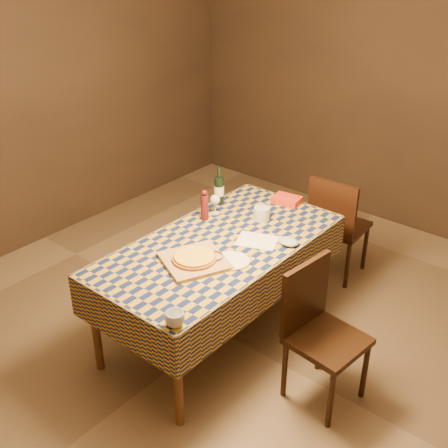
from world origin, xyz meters
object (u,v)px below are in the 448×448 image
at_px(cutting_board, 195,261).
at_px(white_plate, 232,261).
at_px(bowl, 214,258).
at_px(chair_right, 318,325).
at_px(dining_table, 219,253).
at_px(wine_bottle, 219,190).
at_px(pizza, 194,257).
at_px(chair_far, 336,222).

height_order(cutting_board, white_plate, cutting_board).
xyz_separation_m(bowl, chair_right, (0.73, 0.14, -0.27)).
xyz_separation_m(dining_table, cutting_board, (0.04, -0.30, 0.09)).
distance_m(wine_bottle, chair_right, 1.42).
bearing_deg(wine_bottle, pizza, -60.07).
distance_m(cutting_board, chair_right, 0.88).
distance_m(bowl, chair_far, 1.44).
distance_m(cutting_board, wine_bottle, 0.91).
bearing_deg(chair_right, cutting_board, -163.84).
distance_m(bowl, wine_bottle, 0.86).
distance_m(pizza, white_plate, 0.25).
height_order(pizza, bowl, pizza).
bearing_deg(pizza, chair_far, 81.92).
relative_size(pizza, white_plate, 1.45).
bearing_deg(wine_bottle, chair_right, -23.35).
bearing_deg(dining_table, chair_right, -4.03).
distance_m(dining_table, chair_right, 0.87).
distance_m(pizza, chair_right, 0.89).
xyz_separation_m(dining_table, pizza, (0.04, -0.30, 0.11)).
distance_m(white_plate, chair_far, 1.37).
height_order(bowl, wine_bottle, wine_bottle).
xyz_separation_m(white_plate, chair_far, (0.03, 1.34, -0.25)).
distance_m(dining_table, wine_bottle, 0.66).
bearing_deg(bowl, wine_bottle, 127.76).
distance_m(bowl, chair_right, 0.79).
xyz_separation_m(dining_table, chair_right, (0.85, -0.06, -0.17)).
xyz_separation_m(cutting_board, chair_right, (0.81, 0.24, -0.26)).
relative_size(dining_table, wine_bottle, 6.02).
relative_size(dining_table, white_plate, 8.01).
distance_m(pizza, wine_bottle, 0.90).
distance_m(cutting_board, chair_far, 1.54).
height_order(pizza, wine_bottle, wine_bottle).
distance_m(cutting_board, pizza, 0.03).
height_order(dining_table, bowl, bowl).
height_order(wine_bottle, chair_right, wine_bottle).
relative_size(pizza, chair_far, 0.36).
xyz_separation_m(pizza, white_plate, (0.18, 0.16, -0.03)).
bearing_deg(wine_bottle, bowl, -52.24).
relative_size(dining_table, chair_right, 1.98).
relative_size(dining_table, bowl, 14.81).
height_order(dining_table, cutting_board, cutting_board).
xyz_separation_m(cutting_board, bowl, (0.08, 0.10, 0.01)).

